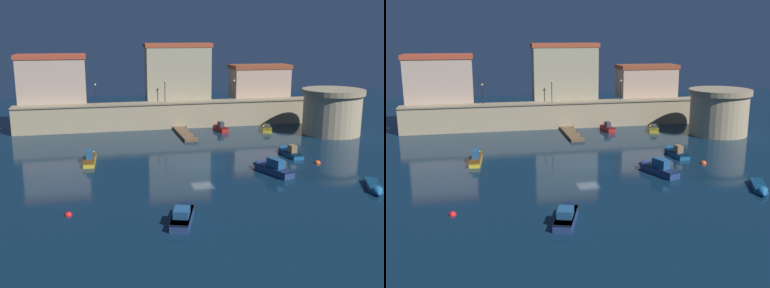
% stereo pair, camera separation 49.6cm
% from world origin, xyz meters
% --- Properties ---
extents(ground_plane, '(131.29, 131.29, 0.00)m').
position_xyz_m(ground_plane, '(0.00, 0.00, 0.00)').
color(ground_plane, '#0C2338').
extents(quay_wall, '(49.30, 2.91, 4.30)m').
position_xyz_m(quay_wall, '(0.00, 23.18, 2.16)').
color(quay_wall, tan).
rests_on(quay_wall, ground).
extents(old_town_backdrop, '(46.22, 5.75, 9.61)m').
position_xyz_m(old_town_backdrop, '(-2.99, 26.80, 8.07)').
color(old_town_backdrop, '#C0A38D').
rests_on(old_town_backdrop, ground).
extents(fortress_tower, '(9.48, 9.48, 6.98)m').
position_xyz_m(fortress_tower, '(23.75, 13.03, 3.55)').
color(fortress_tower, tan).
rests_on(fortress_tower, ground).
extents(pier_dock, '(1.99, 9.75, 0.70)m').
position_xyz_m(pier_dock, '(1.35, 17.01, 0.21)').
color(pier_dock, brown).
rests_on(pier_dock, ground).
extents(quay_lamp_0, '(0.32, 0.32, 3.26)m').
position_xyz_m(quay_lamp_0, '(-11.78, 23.18, 6.49)').
color(quay_lamp_0, black).
rests_on(quay_lamp_0, quay_wall).
extents(quay_lamp_1, '(0.32, 0.32, 3.60)m').
position_xyz_m(quay_lamp_1, '(-0.68, 23.18, 6.68)').
color(quay_lamp_1, black).
rests_on(quay_lamp_1, quay_wall).
extents(quay_lamp_2, '(0.32, 0.32, 3.40)m').
position_xyz_m(quay_lamp_2, '(11.03, 23.18, 6.57)').
color(quay_lamp_2, black).
rests_on(quay_lamp_2, quay_wall).
extents(moored_boat_0, '(1.92, 4.33, 1.72)m').
position_xyz_m(moored_boat_0, '(7.47, 19.18, 0.49)').
color(moored_boat_0, red).
rests_on(moored_boat_0, ground).
extents(moored_boat_1, '(3.24, 5.25, 1.21)m').
position_xyz_m(moored_boat_1, '(14.79, -12.40, 0.28)').
color(moored_boat_1, '#195689').
rests_on(moored_boat_1, ground).
extents(moored_boat_2, '(1.74, 5.65, 1.90)m').
position_xyz_m(moored_boat_2, '(12.06, 2.71, 0.39)').
color(moored_boat_2, '#195689').
rests_on(moored_boat_2, ground).
extents(moored_boat_3, '(3.30, 6.06, 1.77)m').
position_xyz_m(moored_boat_3, '(-5.49, -15.49, 0.50)').
color(moored_boat_3, navy).
rests_on(moored_boat_3, ground).
extents(moored_boat_4, '(3.53, 6.44, 2.11)m').
position_xyz_m(moored_boat_4, '(6.80, -4.26, 0.58)').
color(moored_boat_4, navy).
rests_on(moored_boat_4, ground).
extents(moored_boat_5, '(1.70, 6.84, 1.90)m').
position_xyz_m(moored_boat_5, '(-13.04, 5.08, 0.47)').
color(moored_boat_5, gold).
rests_on(moored_boat_5, ground).
extents(moored_boat_6, '(2.67, 4.37, 1.56)m').
position_xyz_m(moored_boat_6, '(14.91, 17.43, 0.40)').
color(moored_boat_6, gold).
rests_on(moored_boat_6, ground).
extents(mooring_buoy_0, '(0.76, 0.76, 0.76)m').
position_xyz_m(mooring_buoy_0, '(13.85, -2.00, 0.00)').
color(mooring_buoy_0, '#EA4C19').
rests_on(mooring_buoy_0, ground).
extents(mooring_buoy_1, '(0.67, 0.67, 0.67)m').
position_xyz_m(mooring_buoy_1, '(-15.10, -12.48, 0.00)').
color(mooring_buoy_1, red).
rests_on(mooring_buoy_1, ground).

